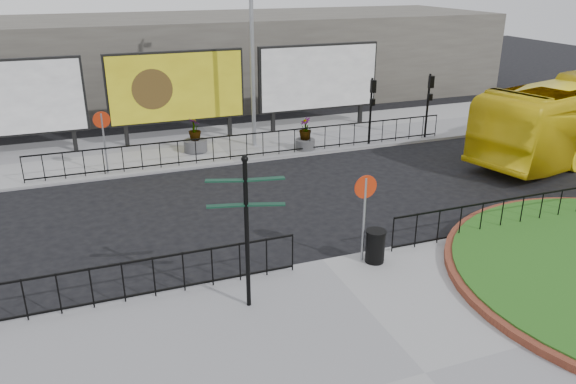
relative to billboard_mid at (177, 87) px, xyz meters
name	(u,v)px	position (x,y,z in m)	size (l,w,h in m)	color
ground	(322,263)	(1.50, -12.97, -2.60)	(90.00, 90.00, 0.00)	black
pavement_near	(425,375)	(1.50, -17.97, -2.54)	(30.00, 10.00, 0.12)	gray
pavement_far	(217,144)	(1.50, -0.97, -2.54)	(44.00, 6.00, 0.12)	gray
railing_near_left	(92,288)	(-4.50, -13.27, -1.93)	(10.00, 0.10, 1.10)	black
railing_near_right	(522,212)	(8.00, -13.27, -1.93)	(9.00, 0.10, 1.10)	black
railing_far	(255,145)	(2.50, -3.67, -1.93)	(18.00, 0.10, 1.10)	black
speed_sign_far	(103,129)	(-3.50, -3.57, -0.68)	(0.64, 0.07, 2.47)	gray
speed_sign_near	(365,199)	(2.50, -13.37, -0.68)	(0.64, 0.07, 2.47)	gray
billboard_left	(6,99)	(-7.00, 0.00, 0.00)	(6.20, 0.31, 4.10)	black
billboard_mid	(177,87)	(0.00, 0.00, 0.00)	(6.20, 0.31, 4.10)	black
billboard_right	(319,78)	(7.00, 0.00, 0.00)	(6.20, 0.31, 4.10)	black
lamp_post	(252,39)	(3.01, -1.97, 2.23)	(0.74, 0.18, 9.23)	gray
signal_pole_a	(372,101)	(8.00, -3.63, -0.50)	(0.22, 0.26, 3.00)	black
signal_pole_b	(429,96)	(11.00, -3.63, -0.50)	(0.22, 0.26, 3.00)	black
building_backdrop	(175,60)	(1.50, 9.03, -0.10)	(40.00, 10.00, 5.00)	#5D5951
fingerpost_sign	(246,219)	(-1.05, -14.41, -0.23)	(1.74, 0.70, 3.73)	black
litter_bin	(375,246)	(2.78, -13.57, -2.01)	(0.56, 0.56, 0.92)	black
planter_b	(195,140)	(0.31, -1.97, -1.95)	(1.01, 1.01, 1.50)	#4C4C4F
planter_c	(305,137)	(4.93, -3.34, -1.91)	(0.86, 0.86, 1.44)	#4C4C4F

